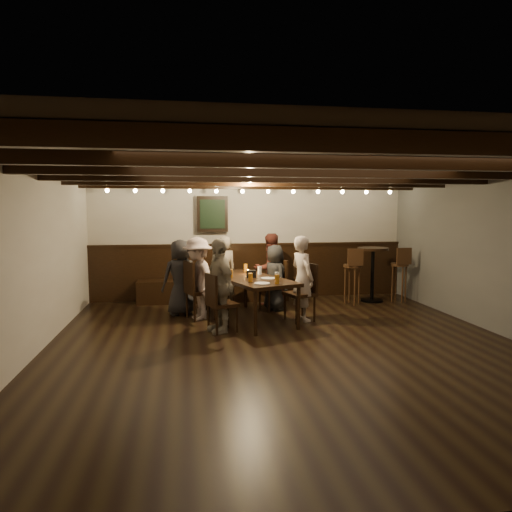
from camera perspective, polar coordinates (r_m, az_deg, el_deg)
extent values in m
plane|color=black|center=(6.30, 4.02, -11.25)|extent=(7.00, 7.00, 0.00)
plane|color=black|center=(6.05, 4.19, 11.03)|extent=(7.00, 7.00, 0.00)
plane|color=beige|center=(9.49, -0.66, 1.96)|extent=(6.50, 0.00, 6.50)
plane|color=#555553|center=(7.49, 29.11, 0.12)|extent=(0.00, 7.00, 7.00)
plane|color=beige|center=(6.20, -26.62, -0.83)|extent=(0.00, 7.00, 7.00)
cube|color=black|center=(9.52, -0.62, -1.96)|extent=(6.50, 0.08, 1.10)
cube|color=black|center=(9.23, -5.32, -4.28)|extent=(3.00, 0.45, 0.45)
cube|color=black|center=(9.28, -5.49, 5.24)|extent=(0.62, 0.12, 0.72)
cube|color=black|center=(9.22, -5.46, 5.24)|extent=(0.50, 0.02, 0.58)
cube|color=black|center=(3.29, 16.00, 13.48)|extent=(6.50, 0.10, 0.16)
cube|color=black|center=(4.37, 9.46, 11.73)|extent=(6.50, 0.10, 0.16)
cube|color=black|center=(5.48, 5.58, 10.60)|extent=(6.50, 0.10, 0.16)
cube|color=black|center=(6.60, 3.03, 9.83)|extent=(6.50, 0.10, 0.16)
cube|color=black|center=(7.74, 1.23, 9.27)|extent=(6.50, 0.10, 0.16)
cube|color=black|center=(8.88, -0.10, 8.85)|extent=(6.50, 0.10, 0.16)
sphere|color=#FFE099|center=(8.86, -18.11, 7.79)|extent=(0.07, 0.07, 0.07)
sphere|color=#FFE099|center=(8.75, -9.10, 8.03)|extent=(0.07, 0.07, 0.07)
sphere|color=#FFE099|center=(8.86, -0.08, 8.08)|extent=(0.07, 0.07, 0.07)
sphere|color=#FFE099|center=(9.17, 8.52, 7.95)|extent=(0.07, 0.07, 0.07)
sphere|color=#FFE099|center=(9.67, 16.39, 7.67)|extent=(0.07, 0.07, 0.07)
cube|color=black|center=(7.61, -0.78, -2.87)|extent=(1.46, 2.11, 0.06)
cylinder|color=black|center=(6.72, -0.07, -7.21)|extent=(0.06, 0.06, 0.67)
cylinder|color=black|center=(8.33, -5.97, -4.66)|extent=(0.06, 0.06, 0.67)
cylinder|color=black|center=(7.10, 5.34, -6.52)|extent=(0.06, 0.06, 0.67)
cylinder|color=black|center=(8.64, -1.33, -4.24)|extent=(0.06, 0.06, 0.67)
cube|color=black|center=(7.77, -6.92, -4.44)|extent=(0.57, 0.57, 0.05)
cube|color=black|center=(7.65, -8.37, -2.54)|extent=(0.19, 0.44, 0.49)
cube|color=black|center=(6.96, -4.21, -6.02)|extent=(0.52, 0.52, 0.05)
cube|color=black|center=(6.84, -5.64, -4.14)|extent=(0.17, 0.40, 0.44)
cube|color=black|center=(8.37, 2.07, -3.84)|extent=(0.54, 0.54, 0.05)
cube|color=black|center=(8.43, 3.20, -2.01)|extent=(0.18, 0.41, 0.46)
cube|color=black|center=(7.62, 5.48, -4.75)|extent=(0.55, 0.55, 0.05)
cube|color=black|center=(7.69, 6.73, -2.68)|extent=(0.18, 0.42, 0.48)
imported|color=#242326|center=(8.09, -9.42, -2.64)|extent=(0.75, 0.61, 1.33)
imported|color=gray|center=(8.55, -4.02, -2.02)|extent=(0.57, 0.47, 1.36)
imported|color=#56251D|center=(8.82, 1.72, -1.66)|extent=(0.81, 0.72, 1.39)
imported|color=#B8A19C|center=(7.71, -7.29, -2.80)|extent=(0.78, 1.02, 1.39)
imported|color=gray|center=(6.89, -4.61, -3.69)|extent=(0.60, 0.90, 1.42)
imported|color=black|center=(8.37, 2.37, -2.70)|extent=(0.56, 0.68, 1.20)
imported|color=#B9A99D|center=(7.60, 5.82, -2.80)|extent=(0.49, 0.60, 1.42)
cylinder|color=#BF7219|center=(8.10, -4.82, -1.64)|extent=(0.07, 0.07, 0.14)
cylinder|color=#BF7219|center=(8.28, -1.32, -1.46)|extent=(0.07, 0.07, 0.14)
cylinder|color=#BF7219|center=(7.55, -3.16, -2.19)|extent=(0.07, 0.07, 0.14)
cylinder|color=silver|center=(7.91, 0.48, -1.81)|extent=(0.07, 0.07, 0.14)
cylinder|color=#BF7219|center=(7.10, -0.69, -2.71)|extent=(0.07, 0.07, 0.14)
cylinder|color=silver|center=(7.22, 2.64, -2.57)|extent=(0.07, 0.07, 0.14)
cylinder|color=#BF7219|center=(6.93, 2.63, -2.93)|extent=(0.07, 0.07, 0.14)
cylinder|color=white|center=(6.93, 0.78, -3.45)|extent=(0.24, 0.24, 0.01)
cylinder|color=white|center=(7.43, 1.52, -2.81)|extent=(0.24, 0.24, 0.01)
cube|color=black|center=(7.55, -0.61, -2.26)|extent=(0.15, 0.10, 0.12)
cylinder|color=beige|center=(7.92, -1.01, -2.13)|extent=(0.05, 0.05, 0.05)
cylinder|color=black|center=(9.52, 14.26, -5.38)|extent=(0.45, 0.45, 0.04)
cylinder|color=black|center=(9.44, 14.34, -2.34)|extent=(0.07, 0.07, 1.02)
cylinder|color=black|center=(9.38, 14.43, 0.87)|extent=(0.61, 0.61, 0.05)
cylinder|color=#342010|center=(9.04, 11.96, -1.21)|extent=(0.35, 0.35, 0.05)
cube|color=#342010|center=(8.86, 12.33, -0.16)|extent=(0.31, 0.04, 0.33)
cylinder|color=#342010|center=(9.48, 17.51, -1.02)|extent=(0.35, 0.35, 0.05)
cube|color=#342010|center=(9.32, 18.03, -0.02)|extent=(0.31, 0.04, 0.33)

